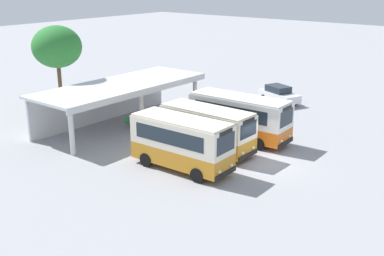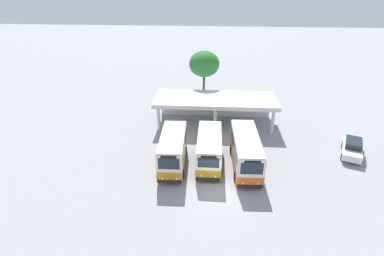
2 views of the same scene
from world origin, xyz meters
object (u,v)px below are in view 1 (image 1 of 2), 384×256
object	(u,v)px
waiting_chair_end_by_column	(128,122)
waiting_chair_second_from_end	(134,120)
city_bus_middle_cream	(239,116)
waiting_chair_middle_seat	(138,118)
parked_car_flank	(279,94)
city_bus_second_in_row	(207,128)
city_bus_nearest_orange	(182,141)

from	to	relation	value
waiting_chair_end_by_column	waiting_chair_second_from_end	distance (m)	0.59
city_bus_middle_cream	waiting_chair_middle_seat	bearing A→B (deg)	103.50
waiting_chair_end_by_column	parked_car_flank	bearing A→B (deg)	-21.04
city_bus_second_in_row	waiting_chair_second_from_end	world-z (taller)	city_bus_second_in_row
waiting_chair_end_by_column	waiting_chair_middle_seat	bearing A→B (deg)	-0.85
city_bus_nearest_orange	waiting_chair_second_from_end	xyz separation A→B (m)	(4.29, 8.50, -1.28)
parked_car_flank	city_bus_nearest_orange	bearing A→B (deg)	-170.06
city_bus_second_in_row	waiting_chair_middle_seat	world-z (taller)	city_bus_second_in_row
city_bus_nearest_orange	city_bus_middle_cream	xyz separation A→B (m)	(6.86, 0.31, -0.01)
city_bus_middle_cream	waiting_chair_end_by_column	bearing A→B (deg)	110.74
city_bus_second_in_row	waiting_chair_second_from_end	distance (m)	8.00
waiting_chair_middle_seat	parked_car_flank	bearing A→B (deg)	-22.65
waiting_chair_end_by_column	waiting_chair_second_from_end	bearing A→B (deg)	-11.00
parked_car_flank	city_bus_middle_cream	bearing A→B (deg)	-165.65
city_bus_second_in_row	parked_car_flank	distance (m)	14.75
city_bus_second_in_row	waiting_chair_second_from_end	size ratio (longest dim) A/B	7.78
parked_car_flank	waiting_chair_middle_seat	distance (m)	14.16
city_bus_middle_cream	waiting_chair_second_from_end	world-z (taller)	city_bus_middle_cream
waiting_chair_second_from_end	waiting_chair_middle_seat	world-z (taller)	same
city_bus_second_in_row	waiting_chair_middle_seat	distance (m)	8.17
city_bus_nearest_orange	waiting_chair_second_from_end	distance (m)	9.61
waiting_chair_end_by_column	waiting_chair_middle_seat	world-z (taller)	same
waiting_chair_end_by_column	waiting_chair_second_from_end	size ratio (longest dim) A/B	1.00
city_bus_middle_cream	parked_car_flank	xyz separation A→B (m)	(11.07, 2.83, -0.96)
waiting_chair_second_from_end	waiting_chair_middle_seat	size ratio (longest dim) A/B	1.00
city_bus_nearest_orange	waiting_chair_middle_seat	bearing A→B (deg)	60.46
waiting_chair_second_from_end	waiting_chair_end_by_column	bearing A→B (deg)	169.00
city_bus_second_in_row	waiting_chair_middle_seat	xyz separation A→B (m)	(1.44, 7.96, -1.17)
city_bus_nearest_orange	city_bus_second_in_row	xyz separation A→B (m)	(3.43, 0.64, -0.12)
city_bus_second_in_row	waiting_chair_middle_seat	size ratio (longest dim) A/B	7.78
city_bus_second_in_row	city_bus_middle_cream	distance (m)	3.45
city_bus_middle_cream	waiting_chair_end_by_column	world-z (taller)	city_bus_middle_cream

